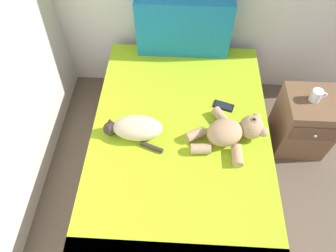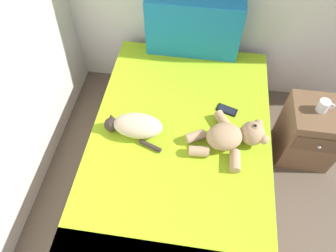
# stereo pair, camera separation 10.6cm
# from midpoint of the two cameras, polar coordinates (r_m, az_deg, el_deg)

# --- Properties ---
(bed) EXTENTS (1.30, 2.02, 0.53)m
(bed) POSITION_cam_midpoint_polar(r_m,az_deg,el_deg) (2.33, 0.79, -6.29)
(bed) COLOR brown
(bed) RESTS_ON ground_plane
(patterned_cushion) EXTENTS (0.75, 0.15, 0.48)m
(patterned_cushion) POSITION_cam_midpoint_polar(r_m,az_deg,el_deg) (2.55, 1.67, 17.84)
(patterned_cushion) COLOR #1972AD
(patterned_cushion) RESTS_ON bed
(cat) EXTENTS (0.42, 0.25, 0.15)m
(cat) POSITION_cam_midpoint_polar(r_m,az_deg,el_deg) (2.08, -7.66, -0.46)
(cat) COLOR #C6B293
(cat) RESTS_ON bed
(teddy_bear) EXTENTS (0.55, 0.46, 0.18)m
(teddy_bear) POSITION_cam_midpoint_polar(r_m,az_deg,el_deg) (2.08, 10.48, -1.07)
(teddy_bear) COLOR tan
(teddy_bear) RESTS_ON bed
(cell_phone) EXTENTS (0.16, 0.11, 0.01)m
(cell_phone) POSITION_cam_midpoint_polar(r_m,az_deg,el_deg) (2.29, 9.04, 3.69)
(cell_phone) COLOR black
(cell_phone) RESTS_ON bed
(nightstand) EXTENTS (0.41, 0.42, 0.56)m
(nightstand) POSITION_cam_midpoint_polar(r_m,az_deg,el_deg) (2.71, 22.98, 0.53)
(nightstand) COLOR brown
(nightstand) RESTS_ON ground_plane
(mug) EXTENTS (0.12, 0.08, 0.09)m
(mug) POSITION_cam_midpoint_polar(r_m,az_deg,el_deg) (2.47, 24.93, 5.17)
(mug) COLOR silver
(mug) RESTS_ON nightstand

